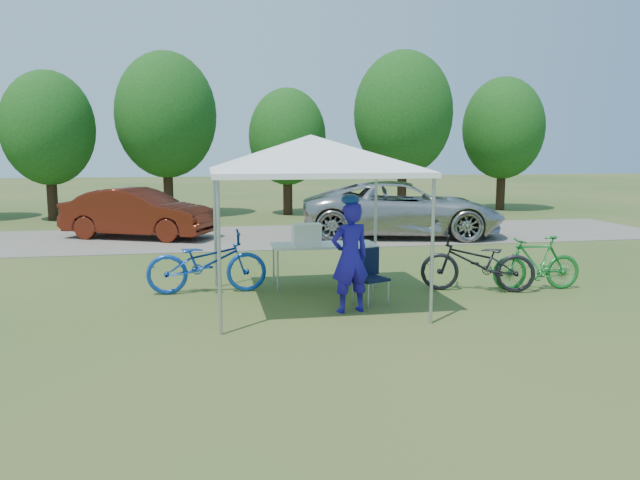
# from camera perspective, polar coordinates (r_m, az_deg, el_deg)

# --- Properties ---
(ground) EXTENTS (100.00, 100.00, 0.00)m
(ground) POSITION_cam_1_polar(r_m,az_deg,el_deg) (10.26, -0.83, -5.81)
(ground) COLOR #2D5119
(ground) RESTS_ON ground
(gravel_strip) EXTENTS (24.00, 5.00, 0.02)m
(gravel_strip) POSITION_cam_1_polar(r_m,az_deg,el_deg) (18.07, -5.11, 0.31)
(gravel_strip) COLOR gray
(gravel_strip) RESTS_ON ground
(canopy) EXTENTS (4.53, 4.53, 3.00)m
(canopy) POSITION_cam_1_polar(r_m,az_deg,el_deg) (9.96, -0.86, 9.16)
(canopy) COLOR #A5A5AA
(canopy) RESTS_ON ground
(treeline) EXTENTS (24.89, 4.28, 6.30)m
(treeline) POSITION_cam_1_polar(r_m,az_deg,el_deg) (23.93, -7.34, 10.67)
(treeline) COLOR #382314
(treeline) RESTS_ON ground
(folding_table) EXTENTS (1.89, 0.79, 0.78)m
(folding_table) POSITION_cam_1_polar(r_m,az_deg,el_deg) (11.45, 0.35, -0.58)
(folding_table) COLOR white
(folding_table) RESTS_ON ground
(folding_chair) EXTENTS (0.60, 0.63, 0.90)m
(folding_chair) POSITION_cam_1_polar(r_m,az_deg,el_deg) (10.18, 4.52, -2.89)
(folding_chair) COLOR black
(folding_chair) RESTS_ON ground
(cooler) EXTENTS (0.52, 0.36, 0.38)m
(cooler) POSITION_cam_1_polar(r_m,az_deg,el_deg) (11.36, -1.24, 0.55)
(cooler) COLOR white
(cooler) RESTS_ON folding_table
(ice_cream_cup) EXTENTS (0.09, 0.09, 0.07)m
(ice_cream_cup) POSITION_cam_1_polar(r_m,az_deg,el_deg) (11.51, 3.14, -0.16)
(ice_cream_cup) COLOR gold
(ice_cream_cup) RESTS_ON folding_table
(cyclist) EXTENTS (0.70, 0.54, 1.71)m
(cyclist) POSITION_cam_1_polar(r_m,az_deg,el_deg) (9.58, 2.76, -1.60)
(cyclist) COLOR #1E139F
(cyclist) RESTS_ON ground
(bike_blue) EXTENTS (2.08, 0.73, 1.09)m
(bike_blue) POSITION_cam_1_polar(r_m,az_deg,el_deg) (11.08, -10.30, -2.01)
(bike_blue) COLOR #123DA1
(bike_blue) RESTS_ON ground
(bike_green) EXTENTS (1.65, 0.57, 0.97)m
(bike_green) POSITION_cam_1_polar(r_m,az_deg,el_deg) (11.80, 19.20, -2.01)
(bike_green) COLOR #1B7A2C
(bike_green) RESTS_ON ground
(bike_dark) EXTENTS (2.10, 1.30, 1.04)m
(bike_dark) POSITION_cam_1_polar(r_m,az_deg,el_deg) (11.36, 14.22, -2.00)
(bike_dark) COLOR black
(bike_dark) RESTS_ON ground
(minivan) EXTENTS (6.14, 3.82, 1.58)m
(minivan) POSITION_cam_1_polar(r_m,az_deg,el_deg) (18.08, 7.55, 2.84)
(minivan) COLOR #B5B4B0
(minivan) RESTS_ON gravel_strip
(sedan) EXTENTS (4.50, 3.11, 1.40)m
(sedan) POSITION_cam_1_polar(r_m,az_deg,el_deg) (18.32, -16.25, 2.37)
(sedan) COLOR #561A0E
(sedan) RESTS_ON gravel_strip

